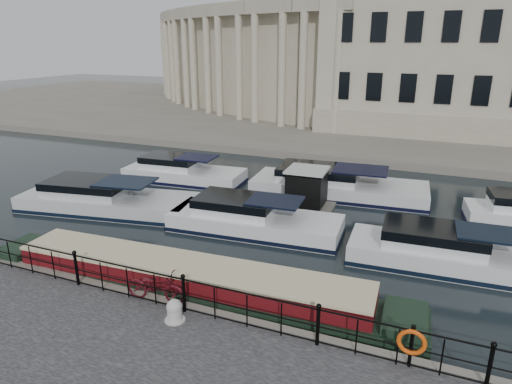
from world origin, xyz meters
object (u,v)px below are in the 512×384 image
narrowboat (187,286)px  harbour_hut (307,191)px  mooring_bollard (174,311)px  bicycle (155,286)px  life_ring_post (412,343)px

narrowboat → harbour_hut: size_ratio=5.58×
harbour_hut → mooring_bollard: bearing=-94.5°
mooring_bollard → narrowboat: 2.29m
bicycle → harbour_hut: bearing=-14.0°
life_ring_post → narrowboat: life_ring_post is taller
life_ring_post → mooring_bollard: bearing=-175.5°
mooring_bollard → harbour_hut: (0.44, 11.53, 0.09)m
narrowboat → bicycle: bearing=-101.7°
bicycle → mooring_bollard: bicycle is taller
life_ring_post → harbour_hut: size_ratio=0.42×
mooring_bollard → narrowboat: mooring_bollard is taller
narrowboat → life_ring_post: bearing=-15.3°
mooring_bollard → harbour_hut: size_ratio=0.24×
harbour_hut → narrowboat: bearing=-100.1°
bicycle → life_ring_post: (7.38, -0.16, 0.22)m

